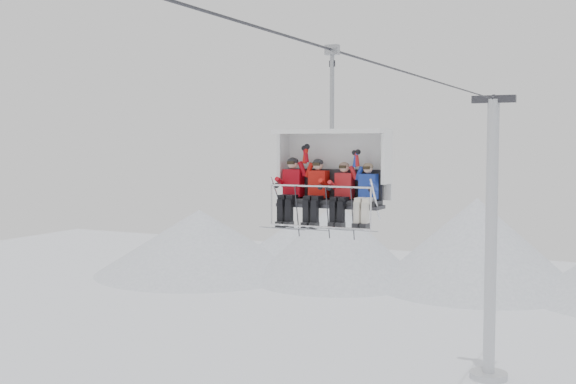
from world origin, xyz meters
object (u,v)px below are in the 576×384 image
at_px(skier_center_left, 317,190).
at_px(skier_center_right, 343,192).
at_px(skier_far_right, 366,193).
at_px(chairlift_carrier, 334,167).
at_px(skier_far_left, 291,188).
at_px(lift_tower_right, 491,259).

relative_size(skier_center_left, skier_center_right, 1.00).
height_order(skier_center_left, skier_far_right, skier_center_left).
xyz_separation_m(chairlift_carrier, skier_center_right, (0.34, -0.32, -0.53)).
xyz_separation_m(skier_far_left, skier_center_left, (0.62, -0.00, -0.01)).
height_order(skier_far_left, skier_far_right, skier_far_left).
bearing_deg(skier_center_left, skier_far_left, 179.71).
relative_size(skier_far_left, skier_center_left, 1.00).
distance_m(chairlift_carrier, skier_center_right, 0.70).
bearing_deg(chairlift_carrier, skier_center_right, -43.34).
bearing_deg(skier_center_right, skier_far_left, 179.49).
bearing_deg(chairlift_carrier, skier_far_right, -19.83).
distance_m(skier_center_left, skier_center_right, 0.63).
distance_m(skier_center_left, skier_far_right, 1.18).
bearing_deg(skier_far_left, chairlift_carrier, 18.59).
height_order(lift_tower_right, skier_far_right, lift_tower_right).
bearing_deg(skier_center_right, skier_center_left, 179.27).
relative_size(chairlift_carrier, skier_center_left, 2.36).
relative_size(chairlift_carrier, skier_far_left, 2.36).
xyz_separation_m(skier_center_left, skier_far_right, (1.17, -0.01, -0.03)).
distance_m(skier_center_right, skier_far_right, 0.55).
distance_m(chairlift_carrier, skier_far_right, 1.08).
height_order(chairlift_carrier, skier_center_right, chairlift_carrier).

